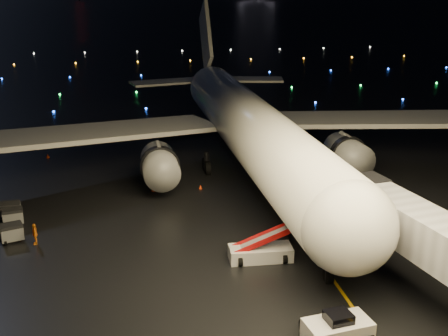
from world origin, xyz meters
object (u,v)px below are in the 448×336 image
Objects in this scene: belt_loader at (261,239)px; baggage_cart_1 at (13,216)px; pushback_tug at (338,327)px; baggage_cart_0 at (10,211)px; airliner at (243,89)px; baggage_cart_2 at (12,233)px; crew_c at (35,234)px.

belt_loader is 4.14× the size of baggage_cart_1.
pushback_tug is 31.62m from baggage_cart_1.
pushback_tug is at bearing -76.58° from belt_loader.
belt_loader is at bearing -34.48° from baggage_cart_0.
airliner is 30.51m from baggage_cart_2.
baggage_cart_1 is (0.51, -1.44, -0.03)m from baggage_cart_0.
belt_loader is at bearing 65.04° from crew_c.
crew_c is 2.28m from baggage_cart_2.
baggage_cart_1 is 3.74m from baggage_cart_2.
baggage_cart_2 is (1.06, -5.15, -0.00)m from baggage_cart_0.
baggage_cart_2 reaches higher than baggage_cart_1.
baggage_cart_0 is 1.01× the size of baggage_cart_2.
baggage_cart_2 is (-2.07, 0.94, -0.16)m from crew_c.
airliner is 9.02× the size of belt_loader.
airliner is at bearing 79.41° from pushback_tug.
baggage_cart_2 is at bearing -144.95° from airliner.
baggage_cart_0 reaches higher than baggage_cart_1.
pushback_tug is 2.16× the size of crew_c.
belt_loader reaches higher than crew_c.
crew_c reaches higher than baggage_cart_0.
baggage_cart_2 is at bearing 132.39° from pushback_tug.
belt_loader is at bearing -38.10° from baggage_cart_1.
baggage_cart_0 is 5.25m from baggage_cart_2.
baggage_cart_1 is at bearing 155.20° from belt_loader.
airliner reaches higher than pushback_tug.
baggage_cart_1 is at bearing -157.50° from crew_c.
belt_loader is (-2.23, 11.22, 0.81)m from pushback_tug.
airliner is 29.47m from crew_c.
airliner reaches higher than crew_c.
pushback_tug is 11.47m from belt_loader.
crew_c is at bearing -71.72° from baggage_cart_1.
crew_c is (-20.32, 17.13, -0.03)m from pushback_tug.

